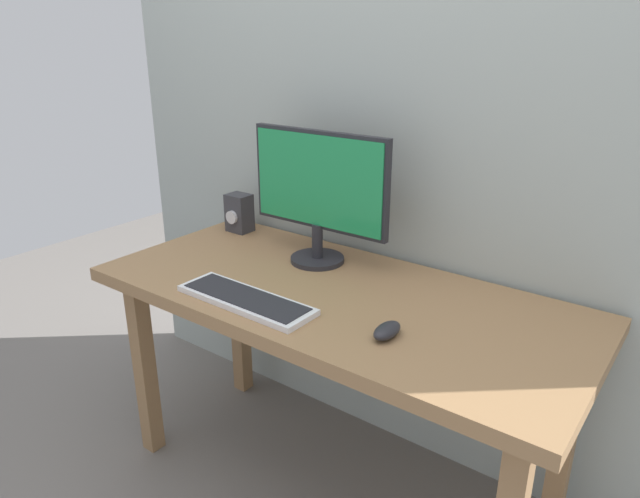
{
  "coord_description": "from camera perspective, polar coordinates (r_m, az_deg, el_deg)",
  "views": [
    {
      "loc": [
        0.89,
        -1.27,
        1.44
      ],
      "look_at": [
        -0.05,
        0.0,
        0.84
      ],
      "focal_mm": 32.35,
      "sensor_mm": 36.0,
      "label": 1
    }
  ],
  "objects": [
    {
      "name": "keyboard_primary",
      "position": [
        1.65,
        -7.36,
        -4.98
      ],
      "size": [
        0.43,
        0.14,
        0.02
      ],
      "color": "silver",
      "rests_on": "desk"
    },
    {
      "name": "desk",
      "position": [
        1.75,
        1.44,
        -6.7
      ],
      "size": [
        1.48,
        0.67,
        0.72
      ],
      "color": "#936D47",
      "rests_on": "ground_plane"
    },
    {
      "name": "wall_back",
      "position": [
        1.87,
        8.86,
        22.25
      ],
      "size": [
        2.47,
        0.04,
        3.0
      ],
      "primitive_type": "cube",
      "color": "#9EA8A3",
      "rests_on": "ground_plane"
    },
    {
      "name": "mouse",
      "position": [
        1.46,
        6.65,
        -8.02
      ],
      "size": [
        0.05,
        0.1,
        0.04
      ],
      "primitive_type": "ellipsoid",
      "rotation": [
        0.0,
        0.0,
        -0.01
      ],
      "color": "#232328",
      "rests_on": "desk"
    },
    {
      "name": "audio_controller",
      "position": [
        2.22,
        -8.01,
        3.55
      ],
      "size": [
        0.09,
        0.08,
        0.14
      ],
      "color": "#333338",
      "rests_on": "desk"
    },
    {
      "name": "monitor",
      "position": [
        1.85,
        -0.12,
        5.86
      ],
      "size": [
        0.51,
        0.18,
        0.43
      ],
      "color": "#232328",
      "rests_on": "desk"
    },
    {
      "name": "ground_plane",
      "position": [
        2.12,
        1.28,
        -22.24
      ],
      "size": [
        6.0,
        6.0,
        0.0
      ],
      "primitive_type": "plane",
      "color": "slate"
    }
  ]
}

